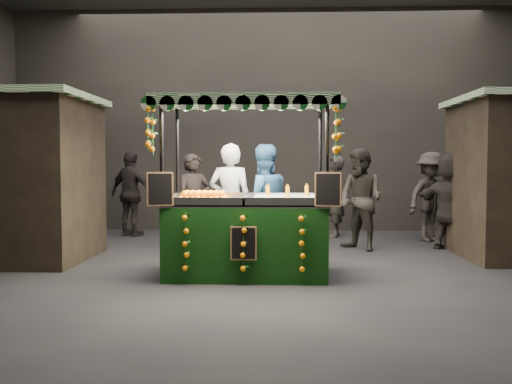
{
  "coord_description": "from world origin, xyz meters",
  "views": [
    {
      "loc": [
        -0.0,
        -7.51,
        1.53
      ],
      "look_at": [
        -0.3,
        0.16,
        1.13
      ],
      "focal_mm": 38.68,
      "sensor_mm": 36.0,
      "label": 1
    }
  ],
  "objects": [
    {
      "name": "ground",
      "position": [
        0.0,
        0.0,
        0.0
      ],
      "size": [
        12.0,
        12.0,
        0.0
      ],
      "primitive_type": "plane",
      "color": "black",
      "rests_on": "ground"
    },
    {
      "name": "market_hall",
      "position": [
        0.0,
        0.0,
        3.38
      ],
      "size": [
        12.1,
        10.1,
        5.05
      ],
      "color": "black",
      "rests_on": "ground"
    },
    {
      "name": "juice_stall",
      "position": [
        -0.41,
        -0.14,
        0.74
      ],
      "size": [
        2.47,
        1.45,
        2.39
      ],
      "color": "black",
      "rests_on": "ground"
    },
    {
      "name": "vendor_grey",
      "position": [
        -0.73,
        0.98,
        0.92
      ],
      "size": [
        0.7,
        0.49,
        1.83
      ],
      "rotation": [
        0.0,
        0.0,
        3.06
      ],
      "color": "gray",
      "rests_on": "ground"
    },
    {
      "name": "vendor_blue",
      "position": [
        -0.23,
        0.97,
        0.91
      ],
      "size": [
        1.05,
        0.93,
        1.82
      ],
      "rotation": [
        0.0,
        0.0,
        3.45
      ],
      "color": "navy",
      "rests_on": "ground"
    },
    {
      "name": "shopper_0",
      "position": [
        -1.44,
        1.92,
        0.84
      ],
      "size": [
        0.74,
        0.68,
        1.69
      ],
      "rotation": [
        0.0,
        0.0,
        0.59
      ],
      "color": "black",
      "rests_on": "ground"
    },
    {
      "name": "shopper_1",
      "position": [
        1.46,
        2.17,
        0.89
      ],
      "size": [
        1.08,
        1.1,
        1.79
      ],
      "rotation": [
        0.0,
        0.0,
        -0.86
      ],
      "color": "#282420",
      "rests_on": "ground"
    },
    {
      "name": "shopper_2",
      "position": [
        -3.05,
        3.87,
        0.9
      ],
      "size": [
        1.14,
        0.86,
        1.79
      ],
      "rotation": [
        0.0,
        0.0,
        2.67
      ],
      "color": "black",
      "rests_on": "ground"
    },
    {
      "name": "shopper_3",
      "position": [
        3.01,
        3.34,
        0.87
      ],
      "size": [
        1.3,
        1.13,
        1.74
      ],
      "rotation": [
        0.0,
        0.0,
        0.53
      ],
      "color": "#2C2824",
      "rests_on": "ground"
    },
    {
      "name": "shopper_4",
      "position": [
        -3.73,
        2.29,
        0.95
      ],
      "size": [
        1.11,
        0.97,
        1.91
      ],
      "rotation": [
        0.0,
        0.0,
        3.62
      ],
      "color": "black",
      "rests_on": "ground"
    },
    {
      "name": "shopper_5",
      "position": [
        3.03,
        2.24,
        0.86
      ],
      "size": [
        1.32,
        1.61,
        1.72
      ],
      "rotation": [
        0.0,
        0.0,
        2.17
      ],
      "color": "#2B2623",
      "rests_on": "ground"
    },
    {
      "name": "shopper_6",
      "position": [
        1.19,
        3.92,
        0.84
      ],
      "size": [
        0.48,
        0.66,
        1.68
      ],
      "rotation": [
        0.0,
        0.0,
        -1.71
      ],
      "color": "#2C2824",
      "rests_on": "ground"
    }
  ]
}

